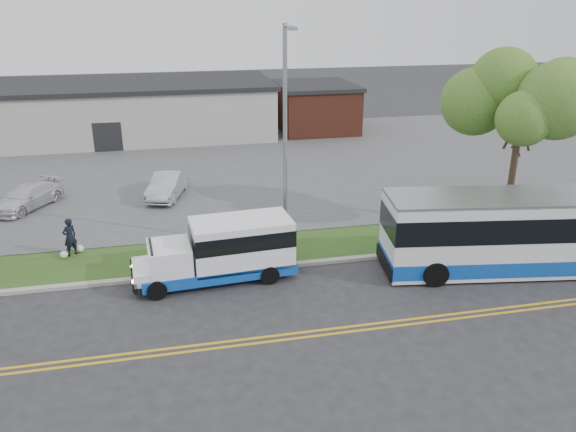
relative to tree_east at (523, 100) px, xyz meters
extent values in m
plane|color=#28282B|center=(-14.00, -3.00, -6.20)|extent=(140.00, 140.00, 0.00)
cube|color=gold|center=(-14.00, -6.85, -6.20)|extent=(70.00, 0.12, 0.01)
cube|color=gold|center=(-14.00, -7.15, -6.20)|extent=(70.00, 0.12, 0.01)
cube|color=#9E9B93|center=(-14.00, -1.90, -6.13)|extent=(80.00, 0.30, 0.15)
cube|color=#304617|center=(-14.00, -0.10, -6.15)|extent=(80.00, 3.30, 0.10)
cube|color=#4C4C4F|center=(-14.00, 14.00, -6.15)|extent=(80.00, 25.00, 0.10)
cube|color=#9E9E99|center=(-20.00, 24.00, -4.20)|extent=(25.00, 10.00, 4.00)
cube|color=black|center=(-20.00, 24.00, -2.03)|extent=(25.40, 10.40, 0.35)
cube|color=black|center=(-20.00, 19.05, -5.10)|extent=(2.00, 0.15, 2.20)
cube|color=brown|center=(-3.50, 23.00, -4.40)|extent=(6.00, 7.00, 3.60)
cube|color=black|center=(-3.50, 23.00, -2.45)|extent=(6.30, 7.30, 0.30)
cylinder|color=#3E2821|center=(0.00, 0.00, -3.72)|extent=(0.32, 0.32, 4.76)
ellipsoid|color=#365F21|center=(0.00, 0.00, 0.02)|extent=(5.20, 5.20, 4.42)
cylinder|color=gray|center=(-11.00, -0.20, -1.35)|extent=(0.18, 0.18, 9.50)
cylinder|color=gray|center=(-11.00, -0.90, 3.30)|extent=(0.12, 1.40, 0.12)
cube|color=gray|center=(-11.00, -1.55, 3.25)|extent=(0.35, 0.18, 0.12)
cube|color=#0F46A7|center=(-14.18, -2.38, -5.72)|extent=(6.14, 2.47, 0.44)
cube|color=white|center=(-13.21, -2.31, -4.70)|extent=(4.03, 2.32, 1.86)
cube|color=black|center=(-13.21, -2.31, -4.39)|extent=(4.05, 2.35, 0.66)
cube|color=white|center=(-16.03, -2.52, -5.01)|extent=(1.73, 2.01, 1.06)
cube|color=black|center=(-16.69, -2.57, -4.84)|extent=(0.21, 1.68, 0.80)
cube|color=white|center=(-17.00, -2.59, -5.45)|extent=(1.02, 1.87, 0.49)
cube|color=black|center=(-17.40, -2.62, -5.72)|extent=(0.27, 1.82, 0.44)
sphere|color=#FFD88C|center=(-17.39, -3.28, -5.50)|extent=(0.19, 0.19, 0.18)
sphere|color=#FFD88C|center=(-17.49, -1.96, -5.50)|extent=(0.19, 0.19, 0.18)
cylinder|color=black|center=(-16.58, -3.52, -5.83)|extent=(0.76, 0.30, 0.74)
cylinder|color=black|center=(-16.72, -1.61, -5.83)|extent=(0.76, 0.30, 0.74)
cylinder|color=black|center=(-12.26, -3.19, -5.83)|extent=(0.76, 0.30, 0.74)
cylinder|color=black|center=(-12.40, -1.29, -5.83)|extent=(0.76, 0.30, 0.74)
cube|color=silver|center=(-1.77, -4.11, -4.58)|extent=(11.82, 4.32, 3.05)
cube|color=#0F46A7|center=(-1.77, -4.11, -5.63)|extent=(11.84, 4.34, 0.63)
cube|color=black|center=(-1.77, -4.11, -4.00)|extent=(11.87, 4.37, 1.00)
cube|color=black|center=(-7.43, -3.26, -4.21)|extent=(0.46, 2.41, 1.68)
cube|color=black|center=(-7.51, -3.25, -5.73)|extent=(0.52, 2.62, 0.53)
cube|color=gray|center=(-1.77, -4.11, -3.03)|extent=(11.82, 4.32, 0.13)
cylinder|color=black|center=(-6.01, -4.73, -5.70)|extent=(1.05, 0.48, 1.01)
cylinder|color=black|center=(-5.64, -2.28, -5.70)|extent=(1.05, 0.48, 1.01)
cylinder|color=black|center=(1.12, -3.29, -5.70)|extent=(1.05, 0.48, 1.01)
imported|color=black|center=(-20.19, 1.00, -5.26)|extent=(0.73, 0.70, 1.69)
imported|color=#A6A9AD|center=(-15.97, 7.97, -5.41)|extent=(2.61, 4.46, 1.39)
imported|color=silver|center=(-23.26, 7.72, -5.49)|extent=(3.71, 4.53, 1.24)
sphere|color=white|center=(-20.49, 0.75, -5.94)|extent=(0.32, 0.32, 0.32)
sphere|color=white|center=(-19.89, 1.25, -5.94)|extent=(0.32, 0.32, 0.32)
camera|label=1|loc=(-15.72, -22.52, 4.29)|focal=35.00mm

